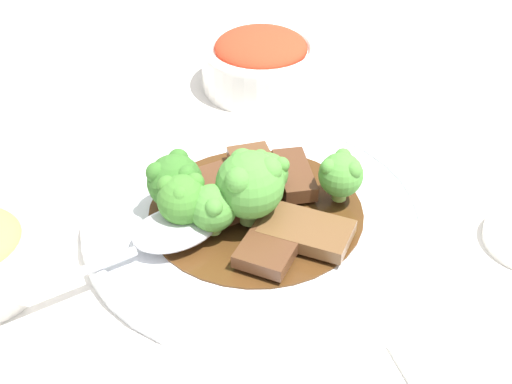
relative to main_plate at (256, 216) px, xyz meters
name	(u,v)px	position (x,y,z in m)	size (l,w,h in m)	color
ground_plane	(256,226)	(0.00, 0.00, -0.01)	(4.00, 4.00, 0.00)	silver
main_plate	(256,216)	(0.00, 0.00, 0.00)	(0.27, 0.27, 0.02)	white
beef_strip_0	(306,231)	(-0.05, -0.02, 0.01)	(0.07, 0.07, 0.01)	brown
beef_strip_1	(269,248)	(-0.05, 0.02, 0.01)	(0.06, 0.06, 0.01)	#56331E
beef_strip_2	(253,163)	(0.05, -0.02, 0.01)	(0.05, 0.04, 0.01)	brown
beef_strip_3	(217,194)	(0.02, 0.02, 0.01)	(0.06, 0.04, 0.01)	#56331E
beef_strip_4	(294,175)	(0.01, -0.04, 0.02)	(0.06, 0.04, 0.01)	#56331E
broccoli_floret_0	(250,183)	(-0.01, 0.01, 0.04)	(0.05, 0.05, 0.06)	#7FA84C
broccoli_floret_1	(213,207)	(-0.01, 0.04, 0.03)	(0.03, 0.03, 0.04)	#7FA84C
broccoli_floret_2	(341,174)	(-0.02, -0.06, 0.03)	(0.03, 0.03, 0.04)	#7FA84C
broccoli_floret_3	(267,173)	(0.01, -0.01, 0.03)	(0.03, 0.03, 0.04)	#8EB756
broccoli_floret_4	(183,199)	(0.01, 0.06, 0.04)	(0.04, 0.04, 0.04)	#7FA84C
broccoli_floret_5	(175,180)	(0.03, 0.05, 0.03)	(0.04, 0.04, 0.04)	#7FA84C
serving_spoon	(153,241)	(0.00, 0.09, 0.02)	(0.05, 0.24, 0.01)	silver
side_bowl_kimchi	(261,61)	(0.19, -0.11, 0.02)	(0.12, 0.12, 0.06)	white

